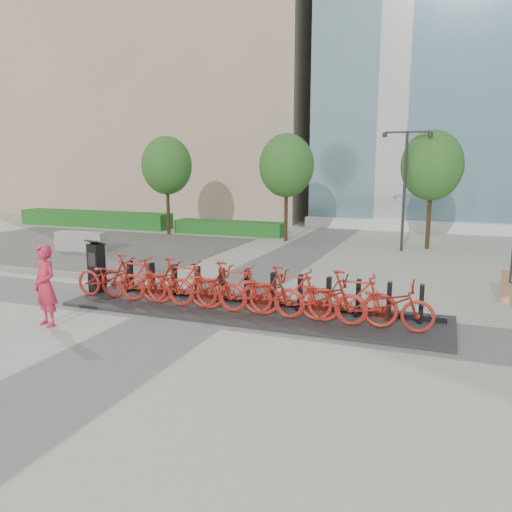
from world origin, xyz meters
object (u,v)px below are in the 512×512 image
(bike_0, at_px, (110,278))
(construction_barrel, at_px, (510,286))
(jersey_barrier, at_px, (81,242))
(worker_red, at_px, (45,286))
(kiosk, at_px, (97,267))

(bike_0, distance_m, construction_barrel, 10.69)
(construction_barrel, height_order, jersey_barrier, construction_barrel)
(bike_0, height_order, worker_red, worker_red)
(kiosk, height_order, construction_barrel, kiosk)
(bike_0, xyz_separation_m, kiosk, (-0.78, 0.42, 0.16))
(worker_red, bearing_deg, construction_barrel, 48.32)
(kiosk, xyz_separation_m, jersey_barrier, (-5.34, 5.65, -0.38))
(worker_red, bearing_deg, kiosk, 123.10)
(construction_barrel, distance_m, jersey_barrier, 16.31)
(kiosk, relative_size, construction_barrel, 1.68)
(bike_0, xyz_separation_m, jersey_barrier, (-6.11, 6.08, -0.22))
(bike_0, height_order, construction_barrel, bike_0)
(kiosk, distance_m, jersey_barrier, 7.79)
(kiosk, xyz_separation_m, construction_barrel, (10.80, 3.28, -0.35))
(worker_red, bearing_deg, jersey_barrier, 143.64)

